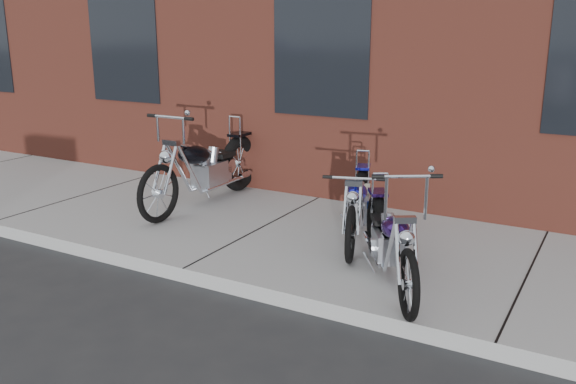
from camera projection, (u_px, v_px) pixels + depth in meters
The scene contains 5 objects.
ground at pixel (183, 283), 6.07m from camera, with size 120.00×120.00×0.00m, color #26272A.
sidewalk at pixel (263, 233), 7.31m from camera, with size 22.00×3.00×0.15m, color #A2A2A2.
chopper_purple at pixel (390, 243), 5.65m from camera, with size 1.16×1.81×1.16m.
chopper_blue at pixel (358, 206), 6.83m from camera, with size 0.78×1.98×0.89m.
chopper_third at pixel (205, 171), 8.15m from camera, with size 0.61×2.52×1.28m.
Camera 1 is at (3.67, -4.38, 2.45)m, focal length 38.00 mm.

